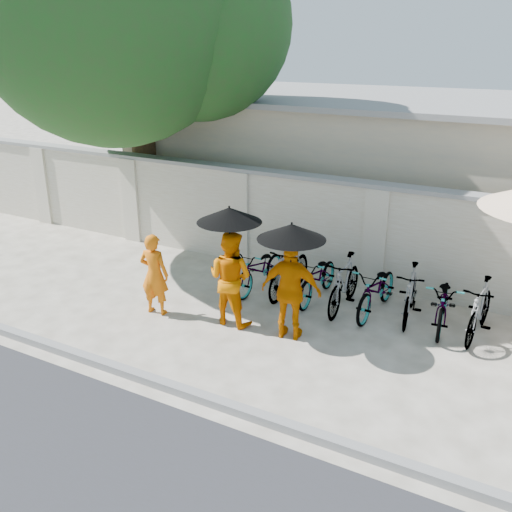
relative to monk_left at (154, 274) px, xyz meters
The scene contains 18 objects.
ground 1.29m from the monk_left, ahead, with size 80.00×80.00×0.00m, color beige.
kerb 2.24m from the monk_left, 60.72° to the right, with size 40.00×0.16×0.12m, color gray.
compound_wall 3.67m from the monk_left, 56.08° to the left, with size 20.00×0.30×2.00m, color beige.
building_behind 7.53m from the monk_left, 66.01° to the left, with size 14.00×6.00×3.20m, color tan.
shade_tree 5.81m from the monk_left, 132.95° to the left, with size 6.70×6.20×8.20m.
monk_left is the anchor object (origin of this frame).
monk_center 1.41m from the monk_left, 13.40° to the left, with size 0.81×0.63×1.66m, color #E06F00.
parasol_center 1.89m from the monk_left, ahead, with size 1.06×1.06×1.15m.
monk_right 2.52m from the monk_left, ahead, with size 0.98×0.41×1.67m, color #C96300.
parasol_right 2.76m from the monk_left, ahead, with size 1.07×1.07×1.03m.
bike_0 2.14m from the monk_left, 56.89° to the left, with size 0.57×1.64×0.86m, color #A0A0A0.
bike_1 2.56m from the monk_left, 47.25° to the left, with size 0.46×1.64×0.99m, color #A0A0A0.
bike_2 3.01m from the monk_left, 39.66° to the left, with size 0.58×1.66×0.87m, color #A0A0A0.
bike_3 3.38m from the monk_left, 31.42° to the left, with size 0.47×1.66×1.00m, color #A0A0A0.
bike_4 3.94m from the monk_left, 28.44° to the left, with size 0.60×1.72×0.90m, color #A0A0A0.
bike_5 4.47m from the monk_left, 25.63° to the left, with size 0.45×1.60×0.96m, color #A0A0A0.
bike_6 4.99m from the monk_left, 22.57° to the left, with size 0.59×1.68×0.88m, color #A0A0A0.
bike_7 5.50m from the monk_left, 19.60° to the left, with size 0.46×1.61×0.97m, color #A0A0A0.
Camera 1 is at (4.97, -7.06, 4.58)m, focal length 40.00 mm.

